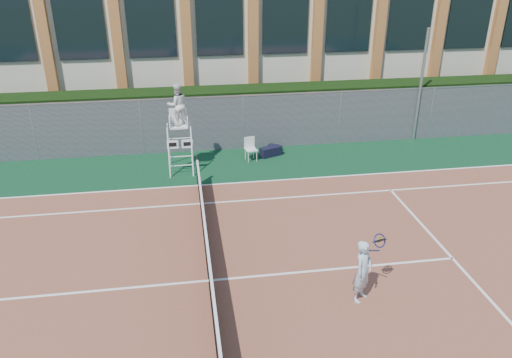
{
  "coord_description": "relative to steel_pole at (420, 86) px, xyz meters",
  "views": [
    {
      "loc": [
        -0.39,
        -10.12,
        7.44
      ],
      "look_at": [
        1.62,
        3.0,
        1.3
      ],
      "focal_mm": 35.0,
      "sensor_mm": 36.0,
      "label": 1
    }
  ],
  "objects": [
    {
      "name": "ground",
      "position": [
        -9.3,
        -8.7,
        -2.33
      ],
      "size": [
        120.0,
        120.0,
        0.0
      ],
      "primitive_type": "plane",
      "color": "#233814"
    },
    {
      "name": "fence",
      "position": [
        -9.3,
        0.1,
        -1.23
      ],
      "size": [
        40.0,
        0.06,
        2.2
      ],
      "primitive_type": null,
      "color": "#595E60",
      "rests_on": "ground"
    },
    {
      "name": "building",
      "position": [
        -9.3,
        9.25,
        1.82
      ],
      "size": [
        45.0,
        10.6,
        8.22
      ],
      "color": "beige",
      "rests_on": "ground"
    },
    {
      "name": "tennis_court",
      "position": [
        -9.3,
        -8.7,
        -2.31
      ],
      "size": [
        23.77,
        10.97,
        0.02
      ],
      "primitive_type": "cube",
      "color": "brown",
      "rests_on": "apron"
    },
    {
      "name": "sports_bag_far",
      "position": [
        -6.08,
        -0.34,
        -2.2
      ],
      "size": [
        0.59,
        0.52,
        0.22
      ],
      "primitive_type": "cube",
      "rotation": [
        0.0,
        0.0,
        -0.62
      ],
      "color": "black",
      "rests_on": "apron"
    },
    {
      "name": "umpire_chair",
      "position": [
        -9.85,
        -1.66,
        0.05
      ],
      "size": [
        0.91,
        1.4,
        3.26
      ],
      "color": "white",
      "rests_on": "ground"
    },
    {
      "name": "sports_bag_near",
      "position": [
        -6.35,
        -0.88,
        -2.13
      ],
      "size": [
        0.93,
        0.64,
        0.37
      ],
      "primitive_type": "cube",
      "rotation": [
        0.0,
        0.0,
        0.39
      ],
      "color": "black",
      "rests_on": "apron"
    },
    {
      "name": "apron",
      "position": [
        -9.3,
        -7.7,
        -2.32
      ],
      "size": [
        36.0,
        20.0,
        0.01
      ],
      "primitive_type": "cube",
      "color": "#0C371D",
      "rests_on": "ground"
    },
    {
      "name": "plastic_chair",
      "position": [
        -7.21,
        -1.13,
        -1.79
      ],
      "size": [
        0.49,
        0.49,
        0.9
      ],
      "color": "silver",
      "rests_on": "apron"
    },
    {
      "name": "steel_pole",
      "position": [
        0.0,
        0.0,
        0.0
      ],
      "size": [
        0.12,
        0.12,
        4.65
      ],
      "primitive_type": "cylinder",
      "color": "#9EA0A5",
      "rests_on": "ground"
    },
    {
      "name": "hedge",
      "position": [
        -9.3,
        1.3,
        -1.23
      ],
      "size": [
        40.0,
        1.4,
        2.2
      ],
      "primitive_type": "cube",
      "color": "black",
      "rests_on": "ground"
    },
    {
      "name": "tennis_player",
      "position": [
        -5.87,
        -9.92,
        -1.52
      ],
      "size": [
        0.93,
        0.75,
        1.57
      ],
      "color": "silver",
      "rests_on": "tennis_court"
    },
    {
      "name": "tennis_net",
      "position": [
        -9.3,
        -8.7,
        -1.79
      ],
      "size": [
        0.1,
        11.3,
        1.1
      ],
      "color": "black",
      "rests_on": "ground"
    }
  ]
}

